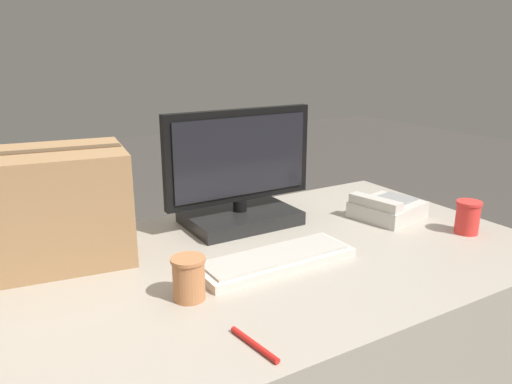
% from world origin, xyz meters
% --- Properties ---
extents(monitor, '(0.49, 0.24, 0.36)m').
position_xyz_m(monitor, '(0.20, 0.26, 0.87)').
color(monitor, black).
rests_on(monitor, office_desk).
extents(keyboard, '(0.43, 0.15, 0.03)m').
position_xyz_m(keyboard, '(0.13, -0.06, 0.75)').
color(keyboard, beige).
rests_on(keyboard, office_desk).
extents(desk_phone, '(0.24, 0.22, 0.08)m').
position_xyz_m(desk_phone, '(0.64, 0.06, 0.76)').
color(desk_phone, beige).
rests_on(desk_phone, office_desk).
extents(paper_cup_left, '(0.08, 0.08, 0.10)m').
position_xyz_m(paper_cup_left, '(-0.14, -0.11, 0.78)').
color(paper_cup_left, '#BC7547').
rests_on(paper_cup_left, office_desk).
extents(paper_cup_right, '(0.08, 0.08, 0.10)m').
position_xyz_m(paper_cup_right, '(0.75, -0.17, 0.78)').
color(paper_cup_right, red).
rests_on(paper_cup_right, office_desk).
extents(cardboard_box, '(0.45, 0.33, 0.30)m').
position_xyz_m(cardboard_box, '(-0.37, 0.27, 0.88)').
color(cardboard_box, '#9E754C').
rests_on(cardboard_box, office_desk).
extents(pen_marker, '(0.03, 0.14, 0.01)m').
position_xyz_m(pen_marker, '(-0.11, -0.35, 0.74)').
color(pen_marker, red).
rests_on(pen_marker, office_desk).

